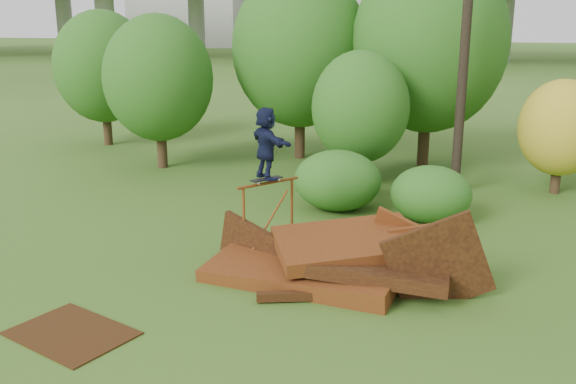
% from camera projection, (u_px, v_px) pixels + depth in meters
% --- Properties ---
extents(ground, '(240.00, 240.00, 0.00)m').
position_uv_depth(ground, '(306.00, 306.00, 11.87)').
color(ground, '#2D5116').
rests_on(ground, ground).
extents(scrap_pile, '(5.89, 3.22, 2.19)m').
position_uv_depth(scrap_pile, '(334.00, 261.00, 13.03)').
color(scrap_pile, '#4F240E').
rests_on(scrap_pile, ground).
extents(grind_rail, '(1.09, 1.25, 1.68)m').
position_uv_depth(grind_rail, '(268.00, 206.00, 14.15)').
color(grind_rail, brown).
rests_on(grind_rail, ground).
extents(skateboard, '(0.64, 0.70, 0.08)m').
position_uv_depth(skateboard, '(267.00, 179.00, 13.96)').
color(skateboard, black).
rests_on(skateboard, grind_rail).
extents(skater, '(1.33, 1.37, 1.56)m').
position_uv_depth(skater, '(266.00, 143.00, 13.75)').
color(skater, '#131835').
rests_on(skater, skateboard).
extents(flat_plate, '(2.38, 2.07, 0.03)m').
position_uv_depth(flat_plate, '(72.00, 333.00, 10.82)').
color(flat_plate, '#371E0B').
rests_on(flat_plate, ground).
extents(tree_0, '(3.73, 3.73, 5.26)m').
position_uv_depth(tree_0, '(158.00, 78.00, 21.76)').
color(tree_0, black).
rests_on(tree_0, ground).
extents(tree_1, '(4.91, 4.91, 6.83)m').
position_uv_depth(tree_1, '(300.00, 49.00, 23.03)').
color(tree_1, black).
rests_on(tree_1, ground).
extents(tree_2, '(2.98, 2.98, 4.20)m').
position_uv_depth(tree_2, '(360.00, 107.00, 19.45)').
color(tree_2, black).
rests_on(tree_2, ground).
extents(tree_3, '(5.26, 5.26, 7.30)m').
position_uv_depth(tree_3, '(429.00, 43.00, 21.58)').
color(tree_3, black).
rests_on(tree_3, ground).
extents(tree_4, '(2.47, 2.47, 3.42)m').
position_uv_depth(tree_4, '(561.00, 128.00, 18.81)').
color(tree_4, black).
rests_on(tree_4, ground).
extents(tree_6, '(3.87, 3.87, 5.41)m').
position_uv_depth(tree_6, '(103.00, 67.00, 25.63)').
color(tree_6, black).
rests_on(tree_6, ground).
extents(shrub_left, '(2.39, 2.21, 1.66)m').
position_uv_depth(shrub_left, '(338.00, 180.00, 17.52)').
color(shrub_left, '#235416').
rests_on(shrub_left, ground).
extents(shrub_right, '(2.08, 1.91, 1.48)m').
position_uv_depth(shrub_right, '(431.00, 194.00, 16.51)').
color(shrub_right, '#235416').
rests_on(shrub_right, ground).
extents(utility_pole, '(1.40, 0.28, 10.86)m').
position_uv_depth(utility_pole, '(468.00, 3.00, 17.90)').
color(utility_pole, black).
rests_on(utility_pole, ground).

